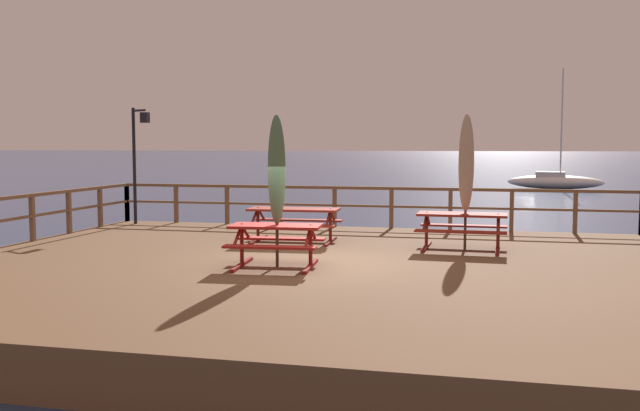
{
  "coord_description": "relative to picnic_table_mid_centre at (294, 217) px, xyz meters",
  "views": [
    {
      "loc": [
        3.21,
        -12.65,
        2.89
      ],
      "look_at": [
        0.0,
        0.89,
        1.69
      ],
      "focal_mm": 39.89,
      "sensor_mm": 36.0,
      "label": 1
    }
  ],
  "objects": [
    {
      "name": "ground_plane",
      "position": [
        1.04,
        -2.71,
        -1.25
      ],
      "size": [
        600.0,
        600.0,
        0.0
      ],
      "primitive_type": "plane",
      "color": "navy"
    },
    {
      "name": "wooden_deck",
      "position": [
        1.04,
        -2.71,
        -0.91
      ],
      "size": [
        14.01,
        11.92,
        0.69
      ],
      "primitive_type": "cube",
      "color": "brown",
      "rests_on": "ground"
    },
    {
      "name": "railing_waterside_far",
      "position": [
        1.04,
        3.1,
        0.17
      ],
      "size": [
        13.81,
        0.1,
        1.09
      ],
      "color": "brown",
      "rests_on": "wooden_deck"
    },
    {
      "name": "picnic_table_mid_centre",
      "position": [
        0.0,
        0.0,
        0.0
      ],
      "size": [
        2.11,
        1.51,
        0.78
      ],
      "color": "maroon",
      "rests_on": "wooden_deck"
    },
    {
      "name": "picnic_table_mid_right",
      "position": [
        0.56,
        -3.24,
        -0.01
      ],
      "size": [
        1.74,
        1.54,
        0.78
      ],
      "color": "maroon",
      "rests_on": "wooden_deck"
    },
    {
      "name": "picnic_table_mid_left",
      "position": [
        3.74,
        -0.31,
        -0.01
      ],
      "size": [
        1.87,
        1.45,
        0.78
      ],
      "color": "maroon",
      "rests_on": "wooden_deck"
    },
    {
      "name": "patio_umbrella_tall_mid_right",
      "position": [
        0.57,
        -3.21,
        1.17
      ],
      "size": [
        0.32,
        0.32,
        2.73
      ],
      "color": "#4C3828",
      "rests_on": "wooden_deck"
    },
    {
      "name": "patio_umbrella_short_front",
      "position": [
        3.8,
        -0.28,
        1.24
      ],
      "size": [
        0.32,
        0.32,
        2.83
      ],
      "color": "#4C3828",
      "rests_on": "wooden_deck"
    },
    {
      "name": "lamp_post_hooked",
      "position": [
        -5.1,
        2.46,
        1.55
      ],
      "size": [
        0.63,
        0.41,
        3.2
      ],
      "color": "black",
      "rests_on": "wooden_deck"
    },
    {
      "name": "sailboat_distant",
      "position": [
        8.48,
        32.85,
        -0.74
      ],
      "size": [
        6.16,
        2.42,
        7.72
      ],
      "color": "white",
      "rests_on": "ground"
    }
  ]
}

